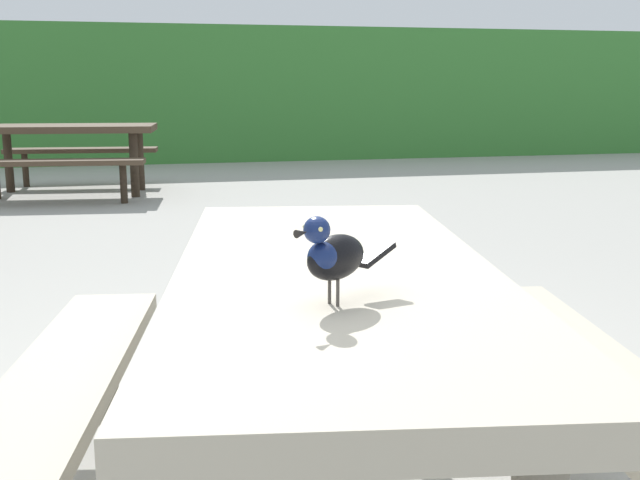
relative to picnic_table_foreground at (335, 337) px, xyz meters
name	(u,v)px	position (x,y,z in m)	size (l,w,h in m)	color
hedge_wall	(162,94)	(-0.08, 10.44, 0.45)	(28.00, 1.36, 2.02)	#387A33
picnic_table_foreground	(335,337)	(0.00, 0.00, 0.00)	(1.93, 1.96, 0.74)	#B2A893
bird_grackle	(334,254)	(-0.09, -0.33, 0.29)	(0.25, 0.18, 0.18)	black
picnic_table_mid_right	(69,142)	(-1.18, 6.79, 0.00)	(1.89, 1.86, 0.74)	#473828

